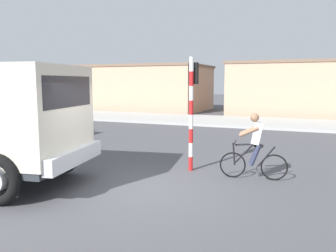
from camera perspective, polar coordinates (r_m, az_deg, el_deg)
The scene contains 7 objects.
ground_plane at distance 8.20m, azimuth -5.34°, elevation -10.53°, with size 120.00×120.00×0.00m, color #4C4C51.
sidewalk_far at distance 21.38m, azimuth 12.56°, elevation 0.68°, with size 80.00×5.00×0.16m, color #ADADA8.
cyclist at distance 9.12m, azimuth 14.17°, elevation -3.30°, with size 1.72×0.53×1.72m.
traffic_light_pole at distance 9.65m, azimuth 4.03°, elevation 4.69°, with size 0.24×0.43×3.20m.
car_red_near at distance 17.13m, azimuth -21.61°, elevation 1.17°, with size 4.12×2.11×1.60m.
building_corner_left at distance 31.27m, azimuth -4.38°, elevation 6.39°, with size 11.64×7.50×3.94m.
building_mid_block at distance 27.38m, azimuth 21.70°, elevation 5.79°, with size 10.71×6.33×3.98m.
Camera 1 is at (3.68, -6.88, 2.52)m, focal length 36.60 mm.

